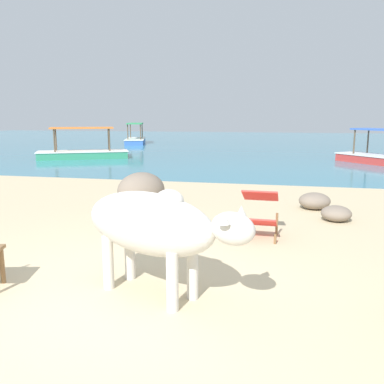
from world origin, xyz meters
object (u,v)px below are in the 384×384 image
object	(u,v)px
cow	(152,225)
deck_chair_near	(259,210)
boat_blue	(135,139)
boat_green	(83,152)

from	to	relation	value
cow	deck_chair_near	bearing A→B (deg)	91.80
deck_chair_near	boat_blue	size ratio (longest dim) A/B	0.20
boat_blue	cow	bearing A→B (deg)	-175.97
deck_chair_near	boat_green	size ratio (longest dim) A/B	0.21
boat_green	deck_chair_near	bearing A→B (deg)	102.64
deck_chair_near	boat_green	distance (m)	12.42
boat_green	boat_blue	size ratio (longest dim) A/B	0.99
cow	boat_blue	bearing A→B (deg)	134.05
cow	boat_blue	world-z (taller)	boat_blue
deck_chair_near	boat_blue	bearing A→B (deg)	-153.10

